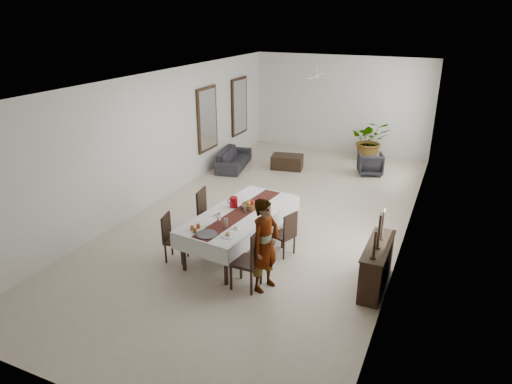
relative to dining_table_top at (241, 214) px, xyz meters
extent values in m
cube|color=beige|center=(-0.05, 1.76, -0.78)|extent=(6.00, 12.00, 0.00)
cube|color=white|center=(-0.05, 1.76, 2.42)|extent=(6.00, 12.00, 0.02)
cube|color=white|center=(-0.05, 7.76, 0.82)|extent=(6.00, 0.02, 3.20)
cube|color=white|center=(-0.05, -4.24, 0.82)|extent=(6.00, 0.02, 3.20)
cube|color=white|center=(-3.05, 1.76, 0.82)|extent=(0.02, 12.00, 3.20)
cube|color=white|center=(2.95, 1.76, 0.82)|extent=(0.02, 12.00, 3.20)
cube|color=black|center=(0.00, 0.00, 0.00)|extent=(1.36, 2.67, 0.05)
cylinder|color=black|center=(-0.61, -1.16, -0.40)|extent=(0.08, 0.08, 0.75)
cylinder|color=black|center=(0.33, -1.27, -0.40)|extent=(0.08, 0.08, 0.75)
cylinder|color=black|center=(-0.33, 1.27, -0.40)|extent=(0.08, 0.08, 0.75)
cylinder|color=black|center=(0.61, 1.16, -0.40)|extent=(0.08, 0.08, 0.75)
cube|color=white|center=(0.00, 0.00, 0.03)|extent=(1.57, 2.89, 0.01)
cube|color=white|center=(-0.62, 0.07, -0.12)|extent=(0.32, 2.75, 0.32)
cube|color=silver|center=(0.62, -0.07, -0.12)|extent=(0.32, 2.75, 0.32)
cube|color=white|center=(-0.16, -1.37, -0.12)|extent=(1.26, 0.15, 0.32)
cube|color=silver|center=(0.16, 1.37, -0.12)|extent=(1.26, 0.15, 0.32)
cube|color=#552118|center=(0.00, 0.00, 0.04)|extent=(0.68, 2.70, 0.00)
cylinder|color=maroon|center=(-0.25, 0.19, 0.15)|extent=(0.18, 0.18, 0.21)
torus|color=#9C0B0D|center=(-0.34, 0.20, 0.15)|extent=(0.13, 0.04, 0.13)
cylinder|color=white|center=(0.05, -0.71, 0.13)|extent=(0.07, 0.07, 0.18)
cylinder|color=white|center=(-0.17, -0.57, 0.13)|extent=(0.07, 0.07, 0.18)
cylinder|color=white|center=(0.06, 0.05, 0.13)|extent=(0.07, 0.07, 0.18)
cylinder|color=white|center=(0.25, -0.67, 0.07)|extent=(0.10, 0.10, 0.06)
cylinder|color=white|center=(0.25, -0.67, 0.04)|extent=(0.16, 0.16, 0.01)
cylinder|color=white|center=(-0.36, -0.34, 0.07)|extent=(0.10, 0.10, 0.06)
cylinder|color=white|center=(-0.36, -0.34, 0.04)|extent=(0.16, 0.16, 0.01)
cylinder|color=silver|center=(0.24, -1.00, 0.05)|extent=(0.26, 0.26, 0.02)
sphere|color=tan|center=(0.24, -1.00, 0.08)|extent=(0.10, 0.10, 0.10)
cylinder|color=white|center=(-0.41, -0.76, 0.05)|extent=(0.26, 0.26, 0.02)
cylinder|color=white|center=(-0.27, 0.62, 0.05)|extent=(0.26, 0.26, 0.02)
cylinder|color=#3C3B40|center=(-0.13, -1.12, 0.05)|extent=(0.39, 0.39, 0.02)
cylinder|color=brown|center=(-0.37, -1.12, 0.08)|extent=(0.07, 0.07, 0.08)
cylinder|color=#954A15|center=(-0.46, -1.05, 0.08)|extent=(0.07, 0.07, 0.08)
cylinder|color=brown|center=(-0.40, -0.95, 0.08)|extent=(0.07, 0.07, 0.08)
cylinder|color=brown|center=(0.08, 0.26, 0.09)|extent=(0.32, 0.32, 0.11)
sphere|color=#9F160F|center=(0.12, 0.28, 0.17)|extent=(0.10, 0.10, 0.10)
sphere|color=olive|center=(0.04, 0.30, 0.17)|extent=(0.09, 0.09, 0.09)
sphere|color=#C18722|center=(0.08, 0.21, 0.17)|extent=(0.09, 0.09, 0.09)
cube|color=black|center=(0.68, -1.18, -0.28)|extent=(0.48, 0.48, 0.05)
cylinder|color=black|center=(0.87, -1.38, -0.54)|extent=(0.05, 0.05, 0.47)
cylinder|color=black|center=(0.87, -0.99, -0.54)|extent=(0.05, 0.05, 0.47)
cylinder|color=black|center=(0.48, -1.37, -0.54)|extent=(0.05, 0.05, 0.47)
cylinder|color=black|center=(0.48, -0.99, -0.54)|extent=(0.05, 0.05, 0.47)
cube|color=black|center=(0.89, -1.18, 0.05)|extent=(0.05, 0.48, 0.61)
cube|color=black|center=(0.84, 0.18, -0.37)|extent=(0.50, 0.50, 0.04)
cylinder|color=black|center=(0.94, -0.03, -0.58)|extent=(0.05, 0.05, 0.39)
cylinder|color=black|center=(1.04, 0.27, -0.58)|extent=(0.05, 0.05, 0.39)
cylinder|color=black|center=(0.63, 0.08, -0.58)|extent=(0.05, 0.05, 0.39)
cylinder|color=black|center=(0.74, 0.38, -0.58)|extent=(0.05, 0.05, 0.39)
cube|color=black|center=(1.01, 0.12, -0.10)|extent=(0.16, 0.38, 0.50)
cube|color=black|center=(-0.95, -0.89, -0.36)|extent=(0.48, 0.48, 0.05)
cylinder|color=black|center=(-1.14, -0.77, -0.58)|extent=(0.05, 0.05, 0.39)
cylinder|color=black|center=(-1.07, -1.08, -0.58)|extent=(0.05, 0.05, 0.39)
cylinder|color=black|center=(-0.83, -0.69, -0.58)|extent=(0.05, 0.05, 0.39)
cylinder|color=black|center=(-0.76, -1.01, -0.58)|extent=(0.05, 0.05, 0.39)
cube|color=black|center=(-1.13, -0.93, -0.09)|extent=(0.12, 0.40, 0.51)
cube|color=black|center=(-0.78, 0.19, -0.30)|extent=(0.52, 0.52, 0.05)
cylinder|color=black|center=(-1.00, 0.35, -0.55)|extent=(0.05, 0.05, 0.45)
cylinder|color=black|center=(-0.94, -0.02, -0.55)|extent=(0.05, 0.05, 0.45)
cylinder|color=black|center=(-0.62, 0.40, -0.55)|extent=(0.05, 0.05, 0.45)
cylinder|color=black|center=(-0.57, 0.03, -0.55)|extent=(0.05, 0.05, 0.45)
cube|color=black|center=(-0.99, 0.16, 0.01)|extent=(0.11, 0.46, 0.58)
imported|color=gray|center=(0.99, -1.07, 0.06)|extent=(0.56, 0.70, 1.67)
cube|color=black|center=(2.73, -0.26, -0.38)|extent=(0.36, 1.33, 0.80)
cube|color=black|center=(2.73, -0.26, 0.04)|extent=(0.39, 1.39, 0.03)
cylinder|color=black|center=(2.73, -0.75, 0.06)|extent=(0.09, 0.09, 0.03)
cylinder|color=black|center=(2.73, -0.75, 0.30)|extent=(0.04, 0.04, 0.44)
cylinder|color=silver|center=(2.73, -0.75, 0.56)|extent=(0.03, 0.03, 0.07)
cylinder|color=black|center=(2.73, -0.39, 0.06)|extent=(0.09, 0.09, 0.03)
cylinder|color=black|center=(2.73, -0.39, 0.37)|extent=(0.04, 0.04, 0.58)
cylinder|color=white|center=(2.73, -0.39, 0.69)|extent=(0.03, 0.03, 0.07)
cylinder|color=black|center=(2.73, -0.03, 0.06)|extent=(0.09, 0.09, 0.03)
cylinder|color=black|center=(2.73, -0.03, 0.32)|extent=(0.04, 0.04, 0.49)
cylinder|color=white|center=(2.73, -0.03, 0.60)|extent=(0.03, 0.03, 0.07)
imported|color=#2C2A30|center=(-2.52, 4.65, -0.51)|extent=(1.10, 1.97, 0.54)
imported|color=#2C292F|center=(1.46, 5.71, -0.45)|extent=(0.89, 0.90, 0.65)
cube|color=black|center=(-0.96, 5.20, -0.57)|extent=(1.04, 0.79, 0.42)
imported|color=#235522|center=(1.15, 7.10, -0.12)|extent=(1.41, 1.30, 1.32)
cube|color=black|center=(-3.01, 3.96, 0.82)|extent=(0.06, 1.05, 1.85)
cube|color=silver|center=(-2.97, 3.96, 0.82)|extent=(0.01, 0.90, 1.70)
cube|color=black|center=(-3.01, 6.06, 0.82)|extent=(0.06, 1.05, 1.85)
cube|color=silver|center=(-2.97, 6.06, 0.82)|extent=(0.01, 0.90, 1.70)
cylinder|color=silver|center=(-0.05, 4.76, 2.32)|extent=(0.04, 0.04, 0.20)
cylinder|color=silver|center=(-0.05, 4.76, 2.12)|extent=(0.16, 0.16, 0.08)
cube|color=white|center=(-0.05, 5.11, 2.12)|extent=(0.10, 0.55, 0.01)
cube|color=white|center=(-0.05, 4.41, 2.12)|extent=(0.10, 0.55, 0.01)
cube|color=silver|center=(0.30, 4.76, 2.12)|extent=(0.55, 0.10, 0.01)
cube|color=white|center=(-0.40, 4.76, 2.12)|extent=(0.55, 0.10, 0.01)
camera|label=1|loc=(3.65, -7.35, 3.73)|focal=32.00mm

